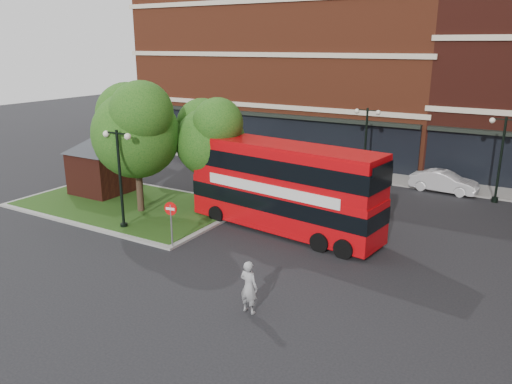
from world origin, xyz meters
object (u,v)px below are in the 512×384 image
Objects in this scene: car_silver at (279,156)px; car_white at (444,182)px; woman at (249,287)px; bus at (283,182)px.

car_silver reaches higher than car_white.
car_white is (2.87, 18.67, -0.29)m from woman.
bus is at bearing -63.97° from woman.
bus is 2.53× the size of car_white.
woman is 18.89m from car_white.
car_silver is at bearing 90.48° from car_white.
bus is 5.38× the size of woman.
car_white is at bearing -92.03° from woman.
car_white is (12.10, -0.83, -0.13)m from car_silver.
woman is 0.41× the size of car_silver.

